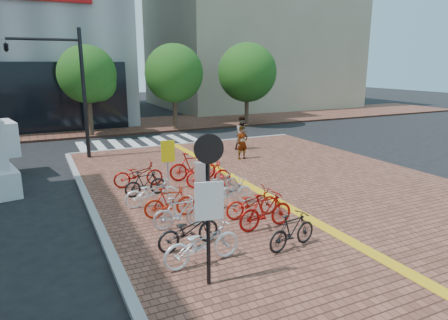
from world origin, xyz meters
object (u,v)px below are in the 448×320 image
pedestrian_b (242,133)px  bike_3 (170,202)px  bike_9 (252,203)px  yellow_sign (168,156)px  bike_5 (145,183)px  bike_8 (266,211)px  bike_12 (209,174)px  bike_13 (193,167)px  bike_1 (189,230)px  traffic_light_pole (50,70)px  bike_11 (220,183)px  pedestrian_a (242,143)px  bike_4 (152,192)px  utility_box (201,176)px  notice_sign (209,193)px  bike_0 (202,243)px  bike_6 (138,174)px  bike_7 (292,231)px  bike_2 (180,213)px  bike_10 (230,192)px

pedestrian_b → bike_3: bearing=-131.5°
bike_9 → yellow_sign: 4.25m
bike_5 → bike_8: bike_8 is taller
bike_12 → bike_13: size_ratio=0.92×
bike_1 → traffic_light_pole: (-2.45, 12.06, 3.95)m
bike_3 → bike_8: (2.23, -2.05, 0.05)m
traffic_light_pole → bike_8: bearing=-67.6°
bike_11 → pedestrian_a: size_ratio=0.96×
pedestrian_a → pedestrian_b: pedestrian_b is taller
bike_1 → pedestrian_b: (7.11, 10.31, 0.45)m
bike_13 → pedestrian_a: bearing=-45.6°
bike_4 → utility_box: (2.20, 0.92, 0.06)m
bike_1 → pedestrian_b: bearing=-44.4°
bike_11 → bike_13: 2.13m
notice_sign → traffic_light_pole: 14.36m
notice_sign → bike_5: bearing=87.2°
pedestrian_a → bike_8: bearing=-118.5°
bike_0 → bike_4: size_ratio=1.10×
bike_4 → bike_12: (2.57, 1.07, 0.06)m
bike_6 → yellow_sign: yellow_sign is taller
bike_12 → yellow_sign: yellow_sign is taller
bike_13 → bike_8: bearing=-169.0°
bike_3 → bike_7: (2.18, -3.45, -0.01)m
bike_7 → utility_box: utility_box is taller
bike_0 → notice_sign: bearing=161.6°
pedestrian_a → utility_box: pedestrian_a is taller
bike_2 → bike_10: bearing=-57.7°
bike_7 → bike_13: (-0.05, 6.99, 0.10)m
bike_2 → bike_8: bike_8 is taller
bike_3 → notice_sign: 4.48m
bike_9 → bike_11: (0.05, 2.51, -0.05)m
bike_11 → traffic_light_pole: 10.59m
bike_1 → bike_4: (-0.02, 3.50, 0.01)m
pedestrian_a → utility_box: bearing=-139.7°
bike_10 → bike_8: bearing=172.4°
pedestrian_b → bike_11: bearing=-125.2°
pedestrian_a → notice_sign: 12.03m
bike_11 → bike_10: bearing=160.3°
bike_0 → bike_2: bike_0 is taller
bike_6 → bike_9: 5.32m
notice_sign → bike_13: bearing=71.3°
bike_0 → bike_1: 0.99m
bike_4 → bike_11: 2.62m
utility_box → bike_5: bearing=173.6°
bike_0 → bike_6: bearing=-6.3°
bike_6 → bike_11: bearing=-126.2°
bike_10 → pedestrian_a: pedestrian_a is taller
bike_0 → bike_8: 2.74m
bike_6 → bike_11: size_ratio=1.19×
notice_sign → bike_0: bearing=76.7°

